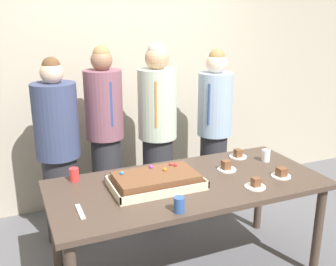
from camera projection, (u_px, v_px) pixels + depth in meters
name	position (u px, v px, depth m)	size (l,w,h in m)	color
interior_back_panel	(123.00, 62.00, 4.10)	(8.00, 0.12, 3.00)	#B2A893
party_table	(188.00, 193.00, 2.92)	(2.04, 0.92, 0.79)	#47382D
sheet_cake	(156.00, 180.00, 2.81)	(0.65, 0.40, 0.12)	beige
plated_slice_near_left	(238.00, 155.00, 3.39)	(0.15, 0.15, 0.08)	white
plated_slice_near_right	(281.00, 174.00, 2.98)	(0.15, 0.15, 0.07)	white
plated_slice_far_left	(226.00, 167.00, 3.11)	(0.15, 0.15, 0.08)	white
plated_slice_far_right	(255.00, 185.00, 2.80)	(0.15, 0.15, 0.07)	white
drink_cup_nearest	(266.00, 155.00, 3.30)	(0.07, 0.07, 0.10)	white
drink_cup_middle	(179.00, 205.00, 2.45)	(0.07, 0.07, 0.10)	#2D5199
drink_cup_far_end	(74.00, 175.00, 2.90)	(0.07, 0.07, 0.10)	red
cake_server_utensil	(80.00, 212.00, 2.46)	(0.03, 0.20, 0.01)	silver
person_serving_front	(158.00, 133.00, 3.68)	(0.36, 0.36, 1.76)	#28282D
person_green_shirt_behind	(58.00, 152.00, 3.39)	(0.38, 0.38, 1.66)	#28282D
person_striped_tie_right	(214.00, 129.00, 3.98)	(0.34, 0.34, 1.67)	#28282D
person_far_right_suit	(105.00, 136.00, 3.66)	(0.35, 0.35, 1.72)	#28282D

